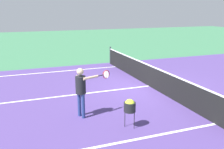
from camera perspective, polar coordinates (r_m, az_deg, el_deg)
The scene contains 7 objects.
ground_plane at distance 11.49m, azimuth 8.28°, elevation -2.56°, with size 60.00×60.00×0.00m, color #38724C.
court_surface_inbounds at distance 11.49m, azimuth 8.28°, elevation -2.55°, with size 10.62×24.40×0.00m, color #4C387A.
line_sideline_left at distance 14.11m, azimuth -22.33°, elevation -0.27°, with size 0.10×11.89×0.01m, color white.
line_center_service at distance 10.39m, azimuth -7.44°, elevation -4.40°, with size 0.10×6.40×0.01m, color white.
net at distance 11.36m, azimuth 8.37°, elevation -0.18°, with size 10.04×0.09×1.07m.
player_near at distance 7.98m, azimuth -6.84°, elevation -2.82°, with size 0.46×1.19×1.60m.
ball_hopper at distance 7.32m, azimuth 4.00°, elevation -7.02°, with size 0.34×0.34×0.87m.
Camera 1 is at (9.58, -5.38, 3.38)m, focal length 40.81 mm.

